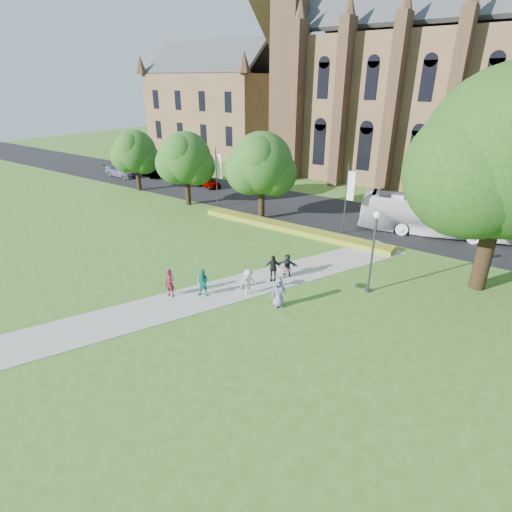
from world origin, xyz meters
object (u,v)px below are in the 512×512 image
Objects in this scene: tour_coach at (433,215)px; car_1 at (151,171)px; large_tree at (510,154)px; pedestrian_0 at (170,283)px; car_2 at (121,171)px; streetlamp at (374,243)px; car_0 at (208,182)px.

car_1 is (-36.60, 1.41, -0.96)m from tour_coach.
pedestrian_0 is at bearing -141.60° from large_tree.
pedestrian_0 is at bearing 138.79° from tour_coach.
car_1 is (-41.39, 9.76, -7.64)m from large_tree.
tour_coach is 40.01m from car_2.
tour_coach is at bearing 52.41° from pedestrian_0.
car_2 is at bearing 170.50° from large_tree.
car_1 is 4.08m from car_2.
tour_coach is at bearing 119.84° from large_tree.
large_tree is at bearing -85.60° from car_1.
car_1 is at bearing 166.73° from large_tree.
large_tree is at bearing -164.42° from tour_coach.
streetlamp is 0.44× the size of tour_coach.
car_0 is at bearing -72.10° from car_1.
large_tree is at bearing -98.69° from car_2.
tour_coach is at bearing 86.84° from streetlamp.
car_2 is 35.48m from pedestrian_0.
car_2 is (-3.39, -2.27, 0.05)m from car_1.
streetlamp reaches higher than car_1.
streetlamp is 41.15m from car_2.
tour_coach is 3.09× the size of car_0.
large_tree is 11.72m from tour_coach.
pedestrian_0 is (-10.34, -20.34, -0.77)m from tour_coach.
car_2 is at bearing 116.23° from car_0.
large_tree reaches higher than car_2.
car_0 is at bearing -79.57° from car_2.
car_2 is (-39.28, 11.99, -2.52)m from streetlamp.
tour_coach is 26.43m from car_0.
car_2 is at bearing 76.97° from tour_coach.
streetlamp reaches higher than tour_coach.
streetlamp is 8.73m from large_tree.
large_tree is (5.50, 4.50, 5.07)m from streetlamp.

